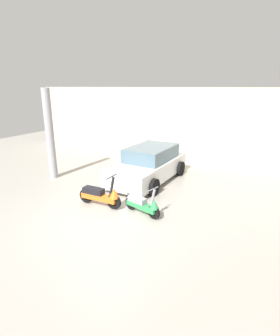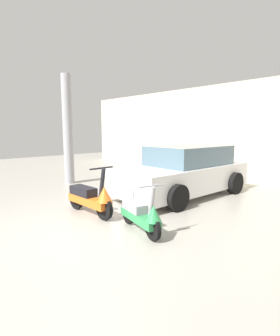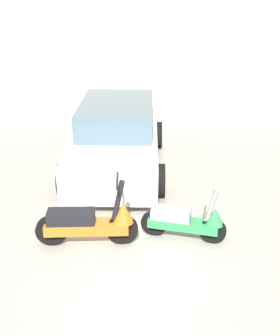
% 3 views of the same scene
% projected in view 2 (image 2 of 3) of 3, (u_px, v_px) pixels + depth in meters
% --- Properties ---
extents(ground_plane, '(28.00, 28.00, 0.00)m').
position_uv_depth(ground_plane, '(78.00, 229.00, 4.91)').
color(ground_plane, '#9E998E').
extents(wall_back, '(19.60, 0.12, 3.70)m').
position_uv_depth(wall_back, '(255.00, 130.00, 9.82)').
color(wall_back, beige).
rests_on(wall_back, ground_plane).
extents(scooter_front_left, '(1.57, 0.57, 1.10)m').
position_uv_depth(scooter_front_left, '(91.00, 197.00, 5.71)').
color(scooter_front_left, black).
rests_on(scooter_front_left, ground_plane).
extents(scooter_front_right, '(1.32, 0.61, 0.94)m').
position_uv_depth(scooter_front_right, '(141.00, 214.00, 4.73)').
color(scooter_front_right, black).
rests_on(scooter_front_right, ground_plane).
extents(car_rear_left, '(2.13, 4.18, 1.40)m').
position_uv_depth(car_rear_left, '(185.00, 172.00, 7.48)').
color(car_rear_left, white).
rests_on(car_rear_left, ground_plane).
extents(support_column_side, '(0.34, 0.34, 3.70)m').
position_uv_depth(support_column_side, '(68.00, 130.00, 8.95)').
color(support_column_side, '#99999E').
rests_on(support_column_side, ground_plane).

